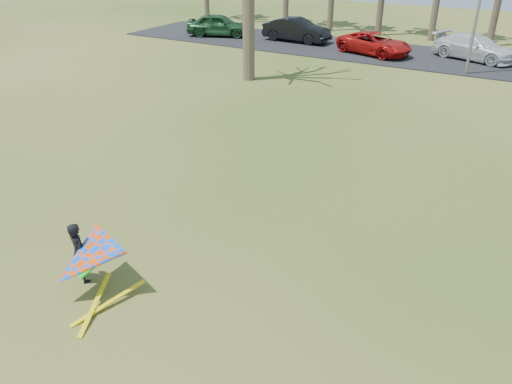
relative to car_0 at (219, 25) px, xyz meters
The scene contains 7 objects.
ground 29.23m from the car_0, 56.35° to the right, with size 100.00×100.00×0.00m, color #224A10.
parking_strip 16.23m from the car_0, ahead, with size 46.00×7.00×0.06m, color black.
car_0 is the anchor object (origin of this frame).
car_1 6.06m from the car_0, 10.19° to the left, with size 1.70×4.88×1.61m, color black.
car_2 12.14m from the car_0, ahead, with size 2.26×4.90×1.36m, color #AC100D.
car_3 18.01m from the car_0, ahead, with size 2.08×5.12×1.49m, color silver.
kite_flyer 30.13m from the car_0, 61.68° to the right, with size 2.13×2.39×2.02m.
Camera 1 is at (5.81, -8.00, 7.19)m, focal length 35.00 mm.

